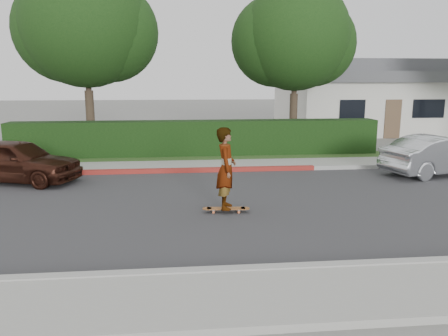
{
  "coord_description": "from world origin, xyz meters",
  "views": [
    {
      "loc": [
        -3.68,
        -10.69,
        3.15
      ],
      "look_at": [
        -2.62,
        -0.14,
        1.0
      ],
      "focal_mm": 35.0,
      "sensor_mm": 36.0,
      "label": 1
    }
  ],
  "objects": [
    {
      "name": "curb_near",
      "position": [
        0.0,
        -4.1,
        0.07
      ],
      "size": [
        60.0,
        0.2,
        0.15
      ],
      "primitive_type": "cube",
      "color": "#9E9E99",
      "rests_on": "ground"
    },
    {
      "name": "car_maroon",
      "position": [
        -8.78,
        3.21,
        0.68
      ],
      "size": [
        4.3,
        2.78,
        1.36
      ],
      "primitive_type": "imported",
      "rotation": [
        0.0,
        0.0,
        1.25
      ],
      "color": "#351911",
      "rests_on": "ground"
    },
    {
      "name": "curb_far",
      "position": [
        0.0,
        4.1,
        0.07
      ],
      "size": [
        60.0,
        0.2,
        0.15
      ],
      "primitive_type": "cube",
      "color": "#9E9E99",
      "rests_on": "ground"
    },
    {
      "name": "sidewalk_far",
      "position": [
        0.0,
        5.0,
        0.06
      ],
      "size": [
        60.0,
        1.6,
        0.12
      ],
      "primitive_type": "cube",
      "color": "gray",
      "rests_on": "ground"
    },
    {
      "name": "hedge",
      "position": [
        -3.0,
        7.2,
        0.75
      ],
      "size": [
        15.0,
        1.0,
        1.5
      ],
      "primitive_type": "cube",
      "color": "black",
      "rests_on": "ground"
    },
    {
      "name": "skateboard",
      "position": [
        -2.62,
        -0.64,
        0.1
      ],
      "size": [
        1.15,
        0.31,
        0.11
      ],
      "rotation": [
        0.0,
        0.0,
        -0.08
      ],
      "color": "#E46F3E",
      "rests_on": "ground"
    },
    {
      "name": "house",
      "position": [
        8.0,
        16.0,
        2.1
      ],
      "size": [
        10.6,
        8.6,
        4.3
      ],
      "color": "beige",
      "rests_on": "ground"
    },
    {
      "name": "ground",
      "position": [
        0.0,
        0.0,
        0.0
      ],
      "size": [
        120.0,
        120.0,
        0.0
      ],
      "primitive_type": "plane",
      "color": "slate",
      "rests_on": "ground"
    },
    {
      "name": "tree_left",
      "position": [
        -7.51,
        8.69,
        5.26
      ],
      "size": [
        5.99,
        5.21,
        8.0
      ],
      "color": "#33261C",
      "rests_on": "ground"
    },
    {
      "name": "skateboarder",
      "position": [
        -2.62,
        -0.64,
        1.09
      ],
      "size": [
        0.55,
        0.77,
        1.95
      ],
      "primitive_type": "imported",
      "rotation": [
        0.0,
        0.0,
        1.44
      ],
      "color": "white",
      "rests_on": "skateboard"
    },
    {
      "name": "road",
      "position": [
        0.0,
        0.0,
        0.01
      ],
      "size": [
        60.0,
        8.0,
        0.01
      ],
      "primitive_type": "cube",
      "color": "#2D2D30",
      "rests_on": "ground"
    },
    {
      "name": "sidewalk_near",
      "position": [
        0.0,
        -5.0,
        0.06
      ],
      "size": [
        60.0,
        1.6,
        0.12
      ],
      "primitive_type": "cube",
      "color": "gray",
      "rests_on": "ground"
    },
    {
      "name": "tree_center",
      "position": [
        1.49,
        9.19,
        4.9
      ],
      "size": [
        5.66,
        4.84,
        7.44
      ],
      "color": "#33261C",
      "rests_on": "ground"
    },
    {
      "name": "curb_red_section",
      "position": [
        -5.0,
        4.1,
        0.08
      ],
      "size": [
        12.0,
        0.21,
        0.15
      ],
      "primitive_type": "cube",
      "color": "maroon",
      "rests_on": "ground"
    },
    {
      "name": "car_silver",
      "position": [
        4.96,
        2.95,
        0.66
      ],
      "size": [
        4.25,
        2.44,
        1.32
      ],
      "primitive_type": "imported",
      "rotation": [
        0.0,
        0.0,
        1.84
      ],
      "color": "#B6B9BE",
      "rests_on": "ground"
    },
    {
      "name": "flowering_shrub",
      "position": [
        -10.01,
        6.74,
        0.33
      ],
      "size": [
        1.4,
        1.0,
        0.9
      ],
      "color": "#2D4C19",
      "rests_on": "ground"
    },
    {
      "name": "planting_strip",
      "position": [
        0.0,
        6.6,
        0.05
      ],
      "size": [
        60.0,
        1.6,
        0.1
      ],
      "primitive_type": "cube",
      "color": "#2D4C1E",
      "rests_on": "ground"
    }
  ]
}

